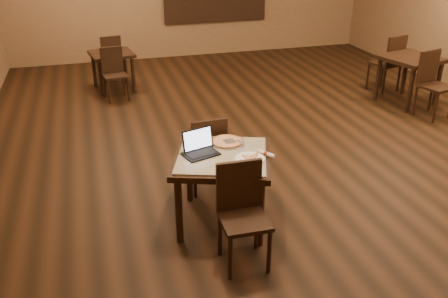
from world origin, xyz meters
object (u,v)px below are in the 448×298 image
object	(u,v)px
other_table_a_chair_near	(432,80)
other_table_b_chair_near	(114,70)
other_table_b	(112,59)
chair_main_near	(242,208)
other_table_a_chair_far	(390,60)
chair_main_far	(207,150)
laptop	(199,147)
other_table_b_chair_far	(111,56)
pizza_pan	(227,142)
other_table_a	(410,65)
tiled_table	(222,164)

from	to	relation	value
other_table_a_chair_near	other_table_b_chair_near	world-z (taller)	other_table_a_chair_near
other_table_b	chair_main_near	bearing A→B (deg)	-90.73
other_table_a_chair_far	other_table_b	distance (m)	4.95
other_table_a_chair_near	chair_main_far	bearing A→B (deg)	-175.96
laptop	other_table_a_chair_far	distance (m)	5.18
chair_main_far	other_table_b_chair_far	world-z (taller)	chair_main_far
chair_main_near	laptop	bearing A→B (deg)	107.03
other_table_b_chair_far	other_table_a_chair_near	bearing A→B (deg)	136.71
chair_main_near	other_table_b_chair_far	distance (m)	5.83
other_table_a_chair_near	other_table_a_chair_far	world-z (taller)	same
other_table_a_chair_far	other_table_b_chair_near	size ratio (longest dim) A/B	1.16
other_table_b	pizza_pan	bearing A→B (deg)	-87.74
other_table_a_chair_far	laptop	bearing A→B (deg)	21.42
laptop	other_table_a	world-z (taller)	laptop
tiled_table	other_table_a_chair_far	world-z (taller)	other_table_a_chair_far
other_table_b_chair_near	other_table_b_chair_far	bearing A→B (deg)	80.11
chair_main_far	other_table_a_chair_far	bearing A→B (deg)	-150.60
chair_main_near	other_table_a_chair_near	distance (m)	4.70
other_table_b	other_table_a_chair_near	bearing A→B (deg)	-38.73
laptop	other_table_b_chair_near	distance (m)	4.09
other_table_b_chair_far	other_table_a_chair_far	bearing A→B (deg)	148.10
chair_main_near	other_table_b_chair_near	bearing A→B (deg)	100.19
chair_main_far	chair_main_near	bearing A→B (deg)	86.91
chair_main_far	other_table_a_chair_far	size ratio (longest dim) A/B	0.89
chair_main_far	other_table_a_chair_near	bearing A→B (deg)	-164.35
laptop	other_table_b_chair_near	bearing A→B (deg)	81.09
other_table_b	other_table_b_chair_far	world-z (taller)	other_table_b_chair_far
laptop	other_table_a_chair_far	size ratio (longest dim) A/B	0.37
chair_main_near	other_table_b	world-z (taller)	chair_main_near
other_table_b	other_table_b_chair_far	xyz separation A→B (m)	(0.01, 0.51, -0.07)
other_table_b	other_table_a_chair_far	bearing A→B (deg)	-26.38
pizza_pan	other_table_b_chair_near	xyz separation A→B (m)	(-0.86, 3.90, -0.27)
other_table_a_chair_near	other_table_b	size ratio (longest dim) A/B	1.24
other_table_b	other_table_b_chair_far	distance (m)	0.52
chair_main_far	other_table_a_chair_near	xyz separation A→B (m)	(3.93, 1.33, 0.06)
chair_main_near	chair_main_far	xyz separation A→B (m)	(0.00, 1.24, -0.02)
pizza_pan	other_table_b	world-z (taller)	pizza_pan
chair_main_near	laptop	distance (m)	0.80
tiled_table	other_table_a_chair_far	bearing A→B (deg)	58.12
pizza_pan	other_table_b_chair_near	world-z (taller)	other_table_b_chair_near
tiled_table	other_table_b_chair_near	size ratio (longest dim) A/B	1.34
chair_main_far	other_table_a_chair_near	world-z (taller)	other_table_a_chair_near
other_table_a_chair_far	other_table_b_chair_far	distance (m)	5.12
other_table_a_chair_far	other_table_b_chair_near	xyz separation A→B (m)	(-4.72, 1.00, -0.08)
other_table_a_chair_far	other_table_b_chair_near	distance (m)	4.83
tiled_table	other_table_a	size ratio (longest dim) A/B	1.14
other_table_a	pizza_pan	bearing A→B (deg)	-163.63
other_table_a_chair_near	other_table_a_chair_far	bearing A→B (deg)	73.24
other_table_a_chair_far	pizza_pan	bearing A→B (deg)	22.33
tiled_table	chair_main_far	size ratio (longest dim) A/B	1.29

